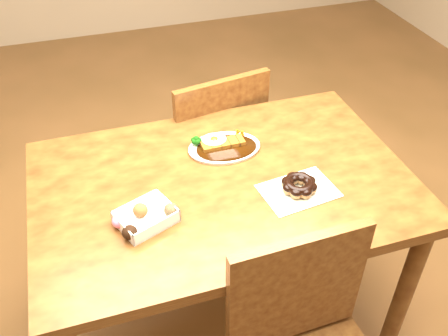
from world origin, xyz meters
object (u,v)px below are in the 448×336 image
object	(u,v)px
table	(223,203)
katsu_curry_plate	(223,146)
donut_box	(145,217)
pon_de_ring	(299,186)
chair_far	(210,147)

from	to	relation	value
table	katsu_curry_plate	distance (m)	0.20
donut_box	katsu_curry_plate	bearing A→B (deg)	40.37
table	pon_de_ring	world-z (taller)	pon_de_ring
donut_box	pon_de_ring	bearing A→B (deg)	-0.93
chair_far	pon_de_ring	distance (m)	0.73
table	donut_box	world-z (taller)	donut_box
table	katsu_curry_plate	xyz separation A→B (m)	(0.05, 0.16, 0.11)
chair_far	katsu_curry_plate	distance (m)	0.47
table	katsu_curry_plate	size ratio (longest dim) A/B	4.69
table	pon_de_ring	xyz separation A→B (m)	(0.21, -0.12, 0.12)
chair_far	donut_box	xyz separation A→B (m)	(-0.38, -0.65, 0.29)
chair_far	pon_de_ring	xyz separation A→B (m)	(0.10, -0.66, 0.29)
table	donut_box	xyz separation A→B (m)	(-0.27, -0.11, 0.12)
table	chair_far	size ratio (longest dim) A/B	1.38
chair_far	donut_box	bearing A→B (deg)	49.79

